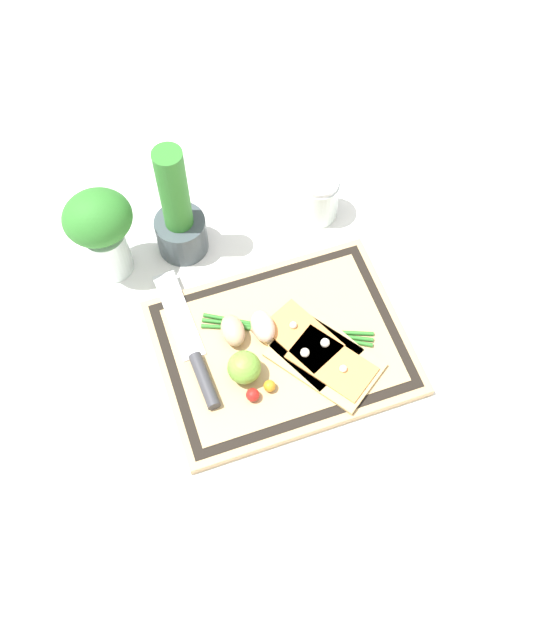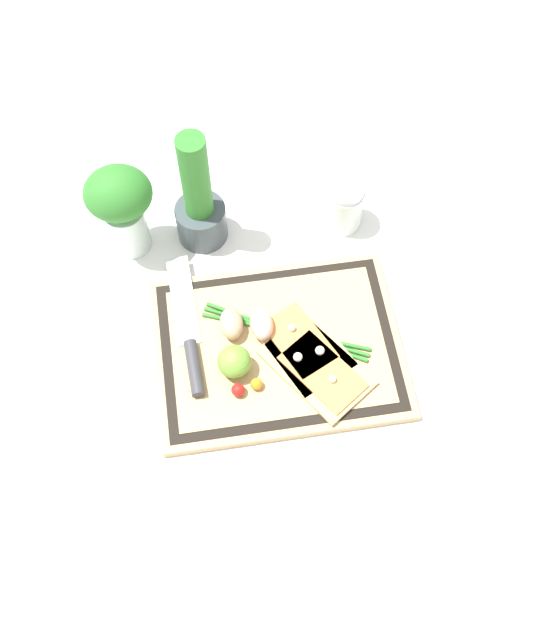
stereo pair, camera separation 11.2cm
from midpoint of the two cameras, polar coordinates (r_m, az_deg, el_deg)
The scene contains 14 objects.
ground_plane at distance 1.30m, azimuth -1.88°, elevation -2.48°, with size 6.00×6.00×0.00m, color white.
cutting_board at distance 1.29m, azimuth -1.90°, elevation -2.29°, with size 0.42×0.33×0.02m.
pizza_slice_near at distance 1.26m, azimuth 1.42°, elevation -3.32°, with size 0.19×0.21×0.02m.
pizza_slice_far at distance 1.28m, azimuth -0.09°, elevation -1.65°, with size 0.17×0.20×0.02m.
knife at distance 1.27m, azimuth -8.51°, elevation -3.19°, with size 0.05×0.28×0.02m.
egg_brown at distance 1.27m, azimuth -5.71°, elevation -1.00°, with size 0.04×0.06×0.04m, color tan.
egg_pink at distance 1.27m, azimuth -3.42°, elevation -0.70°, with size 0.04×0.06×0.04m, color beige.
lime at distance 1.23m, azimuth -4.94°, elevation -3.83°, with size 0.06×0.06×0.06m, color #70A838.
cherry_tomato_red at distance 1.23m, azimuth -4.30°, elevation -5.93°, with size 0.02×0.02×0.02m, color red.
cherry_tomato_yellow at distance 1.24m, azimuth -2.99°, elevation -5.26°, with size 0.02×0.02×0.02m, color orange.
scallion_bunch at distance 1.29m, azimuth -1.52°, elevation -0.96°, with size 0.28×0.16×0.01m.
herb_pot at distance 1.35m, azimuth -9.70°, elevation 7.52°, with size 0.09×0.09×0.26m.
sauce_jar at distance 1.42m, azimuth 1.10°, elevation 9.02°, with size 0.07×0.07×0.10m.
herb_glass at distance 1.33m, azimuth -15.45°, elevation 6.53°, with size 0.12×0.10×0.20m.
Camera 1 is at (-0.20, -0.54, 1.16)m, focal length 42.00 mm.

